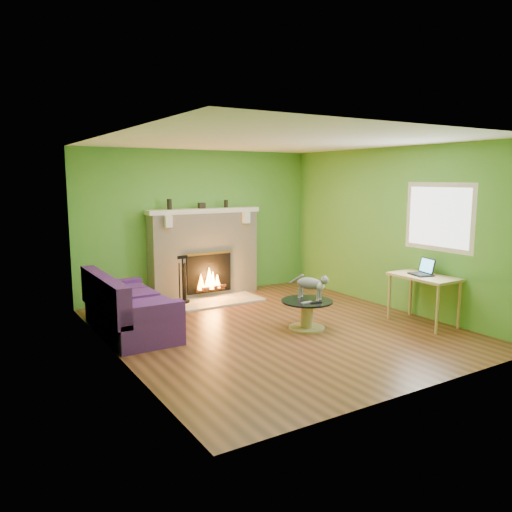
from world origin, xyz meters
The scene contains 22 objects.
floor centered at (0.00, 0.00, 0.00)m, with size 5.00×5.00×0.00m, color #522B17.
ceiling centered at (0.00, 0.00, 2.60)m, with size 5.00×5.00×0.00m, color white.
wall_back centered at (0.00, 2.50, 1.30)m, with size 5.00×5.00×0.00m, color #4D9831.
wall_front centered at (0.00, -2.50, 1.30)m, with size 5.00×5.00×0.00m, color #4D9831.
wall_left centered at (-2.25, 0.00, 1.30)m, with size 5.00×5.00×0.00m, color #4D9831.
wall_right centered at (2.25, 0.00, 1.30)m, with size 5.00×5.00×0.00m, color #4D9831.
window_frame centered at (2.24, -0.90, 1.55)m, with size 1.20×1.20×0.00m, color silver.
window_pane centered at (2.23, -0.90, 1.55)m, with size 1.06×1.06×0.00m, color white.
fireplace centered at (0.00, 2.32, 0.77)m, with size 2.10×0.46×1.58m.
hearth centered at (0.00, 1.80, 0.01)m, with size 1.50×0.75×0.03m, color beige.
mantel centered at (0.00, 2.30, 1.54)m, with size 2.10×0.28×0.08m, color silver.
sofa centered at (-1.86, 0.92, 0.32)m, with size 0.87×1.84×0.83m.
coffee_table centered at (0.35, -0.25, 0.24)m, with size 0.73×0.73×0.41m.
desk centered at (1.95, -0.94, 0.63)m, with size 0.56×0.97×0.72m.
cat centered at (0.43, -0.20, 0.60)m, with size 0.22×0.59×0.37m, color slate, non-canonical shape.
remote_silver centered at (0.25, -0.37, 0.42)m, with size 0.17×0.04×0.02m, color gray.
remote_black centered at (0.37, -0.43, 0.42)m, with size 0.16×0.04×0.02m, color black.
laptop centered at (1.93, -0.89, 0.84)m, with size 0.28×0.32×0.24m, color black, non-canonical shape.
fire_tools centered at (-0.58, 1.95, 0.43)m, with size 0.22×0.22×0.81m, color black, non-canonical shape.
mantel_vase_left centered at (-0.64, 2.33, 1.67)m, with size 0.08×0.08×0.18m, color black.
mantel_vase_right centered at (0.45, 2.33, 1.65)m, with size 0.07×0.07×0.14m, color black.
mantel_box centered at (-0.03, 2.33, 1.63)m, with size 0.12×0.08×0.10m, color black.
Camera 1 is at (-3.82, -5.69, 2.11)m, focal length 35.00 mm.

